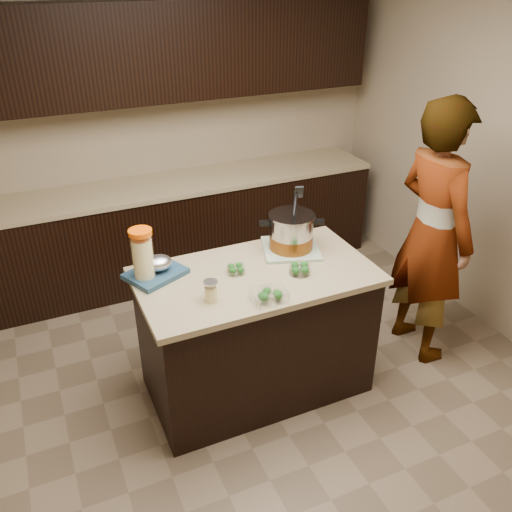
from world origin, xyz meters
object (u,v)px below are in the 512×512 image
at_px(stock_pot, 291,234).
at_px(person, 432,234).
at_px(island, 256,332).
at_px(lemonade_pitcher, 143,258).

distance_m(stock_pot, person, 1.00).
xyz_separation_m(island, stock_pot, (0.33, 0.18, 0.57)).
distance_m(island, person, 1.38).
bearing_deg(island, lemonade_pitcher, 163.39).
relative_size(island, lemonade_pitcher, 4.38).
bearing_deg(island, stock_pot, 28.38).
bearing_deg(lemonade_pitcher, person, -7.80).
bearing_deg(lemonade_pitcher, island, -16.61).
relative_size(island, person, 0.78).
bearing_deg(person, island, 86.58).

